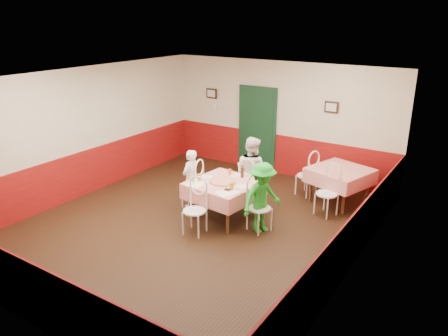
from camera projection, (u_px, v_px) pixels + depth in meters
The scene contains 39 objects.
floor at pixel (196, 224), 8.43m from camera, with size 7.00×7.00×0.00m, color black.
ceiling at pixel (192, 78), 7.50m from camera, with size 7.00×7.00×0.00m, color white.
back_wall at pixel (280, 119), 10.73m from camera, with size 6.00×0.10×2.80m, color beige.
front_wall at pixel (18, 231), 5.21m from camera, with size 6.00×0.10×2.80m, color beige.
left_wall at pixel (84, 132), 9.51m from camera, with size 0.10×7.00×2.80m, color beige.
right_wall at pixel (357, 190), 6.42m from camera, with size 0.10×7.00×2.80m, color beige.
wainscot_back at pixel (278, 154), 11.02m from camera, with size 6.00×0.03×1.00m, color maroon.
wainscot_front at pixel (30, 294), 5.52m from camera, with size 6.00×0.03×1.00m, color maroon.
wainscot_left at pixel (89, 171), 9.81m from camera, with size 0.03×7.00×1.00m, color maroon.
wainscot_right at pixel (350, 244), 6.73m from camera, with size 0.03×7.00×1.00m, color maroon.
door at pixel (257, 130), 11.11m from camera, with size 0.96×0.06×2.10m, color black.
picture_left at pixel (212, 93), 11.57m from camera, with size 0.32×0.03×0.26m, color black.
picture_right at pixel (331, 107), 9.87m from camera, with size 0.32×0.03×0.26m, color black.
thermostat at pixel (215, 107), 11.63m from camera, with size 0.10×0.03×0.10m, color white.
main_table at pixel (224, 200), 8.60m from camera, with size 1.22×1.22×0.77m, color red.
second_table at pixel (339, 186), 9.32m from camera, with size 1.12×1.12×0.77m, color red.
chair_left at pixel (192, 186), 9.08m from camera, with size 0.42×0.42×0.90m, color white, non-canonical shape.
chair_right at pixel (260, 208), 8.06m from camera, with size 0.42×0.42×0.90m, color white, non-canonical shape.
chair_far at pixel (250, 184), 9.19m from camera, with size 0.42×0.42×0.90m, color white, non-canonical shape.
chair_near at pixel (194, 211), 7.95m from camera, with size 0.42×0.42×0.90m, color white, non-canonical shape.
chair_second_a at pixel (307, 176), 9.68m from camera, with size 0.42×0.42×0.90m, color white, non-canonical shape.
chair_second_b at pixel (327, 194), 8.70m from camera, with size 0.42×0.42×0.90m, color white, non-canonical shape.
pizza at pixel (223, 181), 8.45m from camera, with size 0.49×0.49×0.03m, color #B74723.
plate_left at pixel (206, 177), 8.70m from camera, with size 0.25×0.25×0.01m, color white.
plate_right at pixel (243, 187), 8.22m from camera, with size 0.25×0.25×0.01m, color white.
plate_far at pixel (237, 176), 8.78m from camera, with size 0.25×0.25×0.01m, color white.
glass_a at pixel (199, 177), 8.51m from camera, with size 0.07×0.07×0.14m, color #BF7219.
glass_b at pixel (231, 186), 8.07m from camera, with size 0.08×0.08×0.14m, color #BF7219.
glass_c at pixel (230, 172), 8.82m from camera, with size 0.07×0.07×0.12m, color #BF7219.
beer_bottle at pixel (242, 172), 8.67m from camera, with size 0.06×0.06×0.23m, color #381C0A.
shaker_a at pixel (192, 181), 8.41m from camera, with size 0.04×0.04×0.09m, color silver.
shaker_b at pixel (194, 182), 8.33m from camera, with size 0.04×0.04×0.09m, color silver.
shaker_c at pixel (193, 180), 8.44m from camera, with size 0.04×0.04×0.09m, color #B23319.
menu_left at pixel (197, 183), 8.40m from camera, with size 0.30×0.40×0.00m, color white.
menu_right at pixel (227, 192), 7.98m from camera, with size 0.30×0.40×0.00m, color white.
wallet at pixel (228, 190), 8.07m from camera, with size 0.11×0.09×0.02m, color black.
diner_left at pixel (191, 179), 9.05m from camera, with size 0.45×0.29×1.23m, color gray.
diner_far at pixel (251, 171), 9.13m from camera, with size 0.72×0.56×1.48m, color gray.
diner_right at pixel (262, 198), 7.96m from camera, with size 0.87×0.50×1.35m, color gray.
Camera 1 is at (4.61, -6.05, 3.85)m, focal length 35.00 mm.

